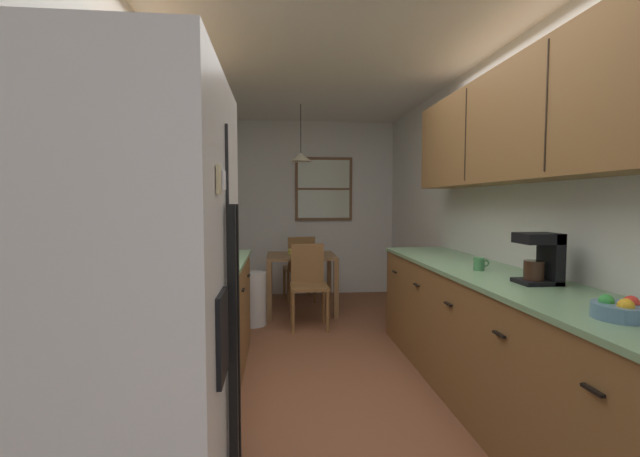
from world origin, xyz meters
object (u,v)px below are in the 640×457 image
at_px(dining_table, 301,265).
at_px(dining_chair_near, 308,281).
at_px(trash_bin, 253,299).
at_px(table_serving_bowl, 296,252).
at_px(stove_range, 153,399).
at_px(refrigerator, 97,382).
at_px(coffee_maker, 542,257).
at_px(dining_chair_far, 300,265).
at_px(storage_canister, 182,264).
at_px(microwave_over_range, 119,130).
at_px(fruit_bowl, 620,309).
at_px(mug_by_coffeemaker, 479,264).

bearing_deg(dining_table, dining_chair_near, -85.46).
xyz_separation_m(trash_bin, table_serving_bowl, (0.51, 0.56, 0.46)).
xyz_separation_m(stove_range, trash_bin, (0.29, 2.69, -0.18)).
height_order(refrigerator, dining_table, refrigerator).
bearing_deg(stove_range, coffee_maker, 8.53).
bearing_deg(dining_chair_near, stove_range, -109.12).
height_order(dining_table, dining_chair_far, dining_chair_far).
xyz_separation_m(dining_table, storage_canister, (-0.86, -2.52, 0.40)).
height_order(microwave_over_range, fruit_bowl, microwave_over_range).
height_order(dining_table, coffee_maker, coffee_maker).
relative_size(dining_chair_near, trash_bin, 1.53).
xyz_separation_m(dining_chair_near, table_serving_bowl, (-0.10, 0.65, 0.25)).
distance_m(refrigerator, trash_bin, 3.46).
bearing_deg(coffee_maker, dining_chair_near, 117.13).
height_order(storage_canister, fruit_bowl, storage_canister).
xyz_separation_m(refrigerator, dining_chair_near, (0.84, 3.31, -0.36)).
distance_m(trash_bin, table_serving_bowl, 0.88).
relative_size(stove_range, table_serving_bowl, 5.35).
bearing_deg(dining_chair_near, trash_bin, 171.57).
height_order(dining_table, table_serving_bowl, table_serving_bowl).
height_order(stove_range, dining_chair_far, stove_range).
xyz_separation_m(dining_table, dining_chair_far, (0.02, 0.57, -0.09)).
distance_m(refrigerator, dining_chair_far, 4.54).
relative_size(dining_chair_near, dining_chair_far, 1.00).
relative_size(storage_canister, fruit_bowl, 0.91).
height_order(trash_bin, storage_canister, storage_canister).
xyz_separation_m(microwave_over_range, mug_by_coffeemaker, (2.06, 0.80, -0.74)).
relative_size(dining_chair_near, mug_by_coffeemaker, 8.21).
relative_size(refrigerator, trash_bin, 2.93).
distance_m(dining_chair_near, fruit_bowl, 3.20).
xyz_separation_m(dining_chair_far, trash_bin, (-0.58, -1.05, -0.21)).
bearing_deg(dining_chair_near, microwave_over_range, -111.32).
bearing_deg(stove_range, dining_chair_near, 70.88).
relative_size(refrigerator, mug_by_coffeemaker, 15.73).
bearing_deg(table_serving_bowl, dining_chair_far, 81.34).
height_order(refrigerator, stove_range, refrigerator).
bearing_deg(dining_chair_far, stove_range, -103.16).
bearing_deg(mug_by_coffeemaker, refrigerator, -141.50).
height_order(dining_chair_near, mug_by_coffeemaker, mug_by_coffeemaker).
xyz_separation_m(dining_chair_near, trash_bin, (-0.61, 0.09, -0.21)).
bearing_deg(stove_range, dining_chair_far, 76.84).
distance_m(trash_bin, fruit_bowl, 3.56).
distance_m(dining_table, dining_chair_near, 0.58).
xyz_separation_m(refrigerator, trash_bin, (0.23, 3.40, -0.57)).
relative_size(refrigerator, dining_chair_far, 1.92).
xyz_separation_m(microwave_over_range, storage_canister, (0.11, 0.65, -0.68)).
bearing_deg(coffee_maker, mug_by_coffeemaker, 104.87).
bearing_deg(microwave_over_range, dining_chair_far, 75.21).
height_order(stove_range, storage_canister, stove_range).
distance_m(stove_range, table_serving_bowl, 3.36).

